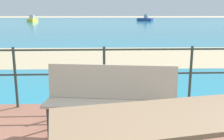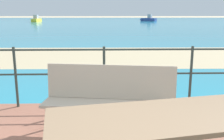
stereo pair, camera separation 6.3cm
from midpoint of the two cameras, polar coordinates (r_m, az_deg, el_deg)
The scene contains 7 objects.
sea_water at distance 41.77m, azimuth -2.57°, elevation 10.38°, with size 90.00×90.00×0.01m, color teal.
beach_strip at distance 9.85m, azimuth -2.38°, elevation 3.12°, with size 54.00×4.70×0.01m, color tan.
picnic_table at distance 2.22m, azimuth 10.38°, elevation -13.89°, with size 2.05×1.75×0.76m.
park_bench at distance 3.36m, azimuth -0.76°, elevation -5.40°, with size 1.75×0.65×0.90m.
railing_fence at distance 4.29m, azimuth -2.17°, elevation 0.29°, with size 5.94×0.04×1.03m.
boat_near at distance 51.28m, azimuth 7.27°, elevation 11.15°, with size 3.32×2.59×1.31m.
boat_mid at distance 48.95m, azimuth -17.24°, elevation 10.64°, with size 1.01×4.29×1.24m.
Camera 1 is at (-0.06, -1.74, 1.63)m, focal length 41.17 mm.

